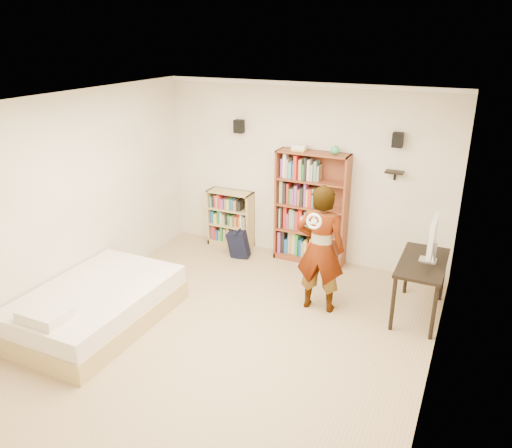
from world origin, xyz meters
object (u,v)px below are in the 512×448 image
(tall_bookshelf, at_px, (311,208))
(person, at_px, (320,249))
(daybed, at_px, (96,302))
(computer_desk, at_px, (419,288))
(low_bookshelf, at_px, (231,219))

(tall_bookshelf, height_order, person, tall_bookshelf)
(daybed, distance_m, person, 2.83)
(computer_desk, bearing_deg, low_bookshelf, 163.34)
(low_bookshelf, distance_m, person, 2.40)
(low_bookshelf, xyz_separation_m, daybed, (-0.36, -2.83, -0.17))
(tall_bookshelf, relative_size, daybed, 0.85)
(tall_bookshelf, height_order, daybed, tall_bookshelf)
(computer_desk, distance_m, daybed, 4.00)
(low_bookshelf, bearing_deg, daybed, -97.35)
(person, bearing_deg, computer_desk, -167.65)
(tall_bookshelf, xyz_separation_m, daybed, (-1.76, -2.81, -0.57))
(daybed, relative_size, person, 1.22)
(low_bookshelf, height_order, daybed, low_bookshelf)
(low_bookshelf, height_order, person, person)
(tall_bookshelf, distance_m, low_bookshelf, 1.45)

